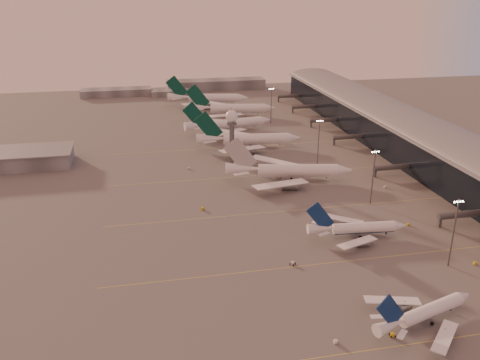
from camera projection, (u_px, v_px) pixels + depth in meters
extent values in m
plane|color=#5B5959|center=(287.00, 284.00, 164.19)|extent=(700.00, 700.00, 0.00)
cube|color=gold|center=(429.00, 341.00, 137.87)|extent=(180.00, 0.25, 0.02)
cube|color=gold|center=(360.00, 260.00, 179.00)|extent=(180.00, 0.25, 0.02)
cube|color=gold|center=(317.00, 208.00, 220.13)|extent=(180.00, 0.25, 0.02)
cube|color=gold|center=(287.00, 173.00, 261.26)|extent=(180.00, 0.25, 0.02)
cube|color=gold|center=(263.00, 145.00, 306.96)|extent=(180.00, 0.25, 0.02)
cube|color=black|center=(417.00, 142.00, 281.92)|extent=(36.00, 360.00, 18.00)
cylinder|color=slate|center=(419.00, 126.00, 278.69)|extent=(10.08, 360.00, 10.08)
cube|color=slate|center=(419.00, 126.00, 278.61)|extent=(40.00, 362.00, 0.80)
cylinder|color=#525459|center=(463.00, 214.00, 203.67)|extent=(22.00, 2.80, 2.80)
cube|color=#525459|center=(440.00, 222.00, 202.60)|extent=(1.20, 1.20, 4.40)
cylinder|color=#525459|center=(394.00, 167.00, 256.68)|extent=(22.00, 2.80, 2.80)
cube|color=#525459|center=(375.00, 173.00, 255.62)|extent=(1.20, 1.20, 4.40)
cylinder|color=#525459|center=(350.00, 137.00, 307.87)|extent=(22.00, 2.80, 2.80)
cube|color=#525459|center=(334.00, 141.00, 306.80)|extent=(1.20, 1.20, 4.40)
cylinder|color=#525459|center=(325.00, 120.00, 346.25)|extent=(22.00, 2.80, 2.80)
cube|color=#525459|center=(311.00, 124.00, 345.19)|extent=(1.20, 1.20, 4.40)
cylinder|color=#525459|center=(305.00, 107.00, 384.64)|extent=(22.00, 2.80, 2.80)
cube|color=#525459|center=(293.00, 110.00, 383.58)|extent=(1.20, 1.20, 4.40)
cylinder|color=#525459|center=(290.00, 96.00, 421.20)|extent=(22.00, 2.80, 2.80)
cube|color=#525459|center=(278.00, 99.00, 420.14)|extent=(1.20, 1.20, 4.40)
cylinder|color=#525459|center=(232.00, 144.00, 270.87)|extent=(2.60, 2.60, 22.00)
cylinder|color=#525459|center=(232.00, 124.00, 266.74)|extent=(5.20, 5.20, 1.20)
sphere|color=white|center=(232.00, 116.00, 265.34)|extent=(6.40, 6.40, 6.40)
cylinder|color=#525459|center=(232.00, 109.00, 264.01)|extent=(0.16, 0.16, 2.00)
cylinder|color=#525459|center=(453.00, 233.00, 170.67)|extent=(0.56, 0.56, 25.00)
cube|color=#525459|center=(459.00, 201.00, 166.36)|extent=(3.60, 0.25, 0.25)
sphere|color=#FFEABF|center=(455.00, 202.00, 166.22)|extent=(0.56, 0.56, 0.56)
sphere|color=#FFEABF|center=(457.00, 202.00, 166.41)|extent=(0.56, 0.56, 0.56)
sphere|color=#FFEABF|center=(460.00, 201.00, 166.60)|extent=(0.56, 0.56, 0.56)
sphere|color=#FFEABF|center=(463.00, 201.00, 166.79)|extent=(0.56, 0.56, 0.56)
cylinder|color=#525459|center=(373.00, 177.00, 220.37)|extent=(0.56, 0.56, 25.00)
cube|color=#525459|center=(376.00, 151.00, 216.06)|extent=(3.60, 0.25, 0.25)
sphere|color=#FFEABF|center=(372.00, 152.00, 215.92)|extent=(0.56, 0.56, 0.56)
sphere|color=#FFEABF|center=(374.00, 152.00, 216.11)|extent=(0.56, 0.56, 0.56)
sphere|color=#FFEABF|center=(377.00, 152.00, 216.30)|extent=(0.56, 0.56, 0.56)
sphere|color=#FFEABF|center=(379.00, 152.00, 216.49)|extent=(0.56, 0.56, 0.56)
cylinder|color=#525459|center=(318.00, 142.00, 269.70)|extent=(0.56, 0.56, 25.00)
cube|color=#525459|center=(320.00, 120.00, 265.39)|extent=(3.60, 0.25, 0.25)
sphere|color=#FFEABF|center=(317.00, 121.00, 265.25)|extent=(0.56, 0.56, 0.56)
sphere|color=#FFEABF|center=(319.00, 121.00, 265.44)|extent=(0.56, 0.56, 0.56)
sphere|color=#FFEABF|center=(321.00, 121.00, 265.63)|extent=(0.56, 0.56, 0.56)
sphere|color=#FFEABF|center=(322.00, 121.00, 265.82)|extent=(0.56, 0.56, 0.56)
cylinder|color=#525459|center=(271.00, 106.00, 351.58)|extent=(0.56, 0.56, 25.00)
cube|color=#525459|center=(271.00, 88.00, 347.27)|extent=(3.60, 0.25, 0.25)
sphere|color=#FFEABF|center=(269.00, 89.00, 347.13)|extent=(0.56, 0.56, 0.56)
sphere|color=#FFEABF|center=(271.00, 89.00, 347.32)|extent=(0.56, 0.56, 0.56)
sphere|color=#FFEABF|center=(272.00, 89.00, 347.51)|extent=(0.56, 0.56, 0.56)
sphere|color=#FFEABF|center=(274.00, 89.00, 347.70)|extent=(0.56, 0.56, 0.56)
cube|color=#5D5F64|center=(116.00, 92.00, 444.26)|extent=(60.00, 18.00, 6.00)
cube|color=#5D5F64|center=(216.00, 85.00, 469.87)|extent=(90.00, 20.00, 9.00)
cube|color=#5D5F64|center=(174.00, 93.00, 444.75)|extent=(40.00, 15.00, 5.00)
cylinder|color=white|center=(431.00, 311.00, 145.33)|extent=(22.93, 10.52, 3.88)
cylinder|color=navy|center=(431.00, 314.00, 145.64)|extent=(22.17, 9.34, 2.80)
cone|color=white|center=(463.00, 298.00, 151.50)|extent=(5.37, 5.02, 3.88)
cone|color=white|center=(390.00, 327.00, 137.82)|extent=(10.29, 6.56, 3.88)
cube|color=white|center=(444.00, 338.00, 135.24)|extent=(14.31, 14.43, 1.22)
cylinder|color=slate|center=(444.00, 336.00, 138.98)|extent=(4.97, 3.73, 2.52)
cube|color=slate|center=(444.00, 333.00, 138.59)|extent=(0.37, 0.34, 1.55)
cube|color=white|center=(392.00, 302.00, 150.83)|extent=(16.92, 6.80, 1.22)
cylinder|color=slate|center=(404.00, 308.00, 150.89)|extent=(4.97, 3.73, 2.52)
cube|color=slate|center=(404.00, 305.00, 150.49)|extent=(0.37, 0.34, 1.55)
cube|color=navy|center=(390.00, 313.00, 135.88)|extent=(10.28, 3.52, 11.57)
cube|color=white|center=(402.00, 336.00, 134.20)|extent=(4.35, 4.23, 0.26)
cube|color=white|center=(378.00, 318.00, 141.40)|extent=(4.61, 2.30, 0.26)
cylinder|color=black|center=(451.00, 310.00, 150.21)|extent=(0.51, 0.51, 1.02)
cylinder|color=black|center=(419.00, 317.00, 147.27)|extent=(1.23, 0.82, 1.12)
cylinder|color=black|center=(432.00, 325.00, 143.60)|extent=(1.23, 0.82, 1.12)
cylinder|color=white|center=(364.00, 229.00, 194.18)|extent=(24.22, 6.34, 4.08)
cylinder|color=navy|center=(364.00, 231.00, 194.51)|extent=(23.63, 5.16, 2.93)
cone|color=white|center=(400.00, 227.00, 195.62)|extent=(5.00, 4.50, 4.08)
cone|color=white|center=(321.00, 230.00, 192.28)|extent=(10.38, 5.01, 4.08)
cube|color=white|center=(357.00, 244.00, 184.54)|extent=(17.53, 10.34, 1.28)
cylinder|color=slate|center=(362.00, 245.00, 187.70)|extent=(4.86, 3.08, 2.65)
cube|color=slate|center=(363.00, 242.00, 187.29)|extent=(0.35, 0.30, 1.63)
cube|color=white|center=(341.00, 220.00, 203.15)|extent=(16.66, 12.90, 1.28)
cylinder|color=slate|center=(350.00, 226.00, 201.91)|extent=(4.86, 3.08, 2.65)
cube|color=slate|center=(350.00, 224.00, 201.50)|extent=(0.35, 0.30, 1.63)
cube|color=navy|center=(320.00, 218.00, 190.42)|extent=(11.17, 1.44, 12.15)
cube|color=white|center=(324.00, 235.00, 187.95)|extent=(4.95, 3.25, 0.27)
cube|color=white|center=(318.00, 224.00, 196.55)|extent=(4.86, 3.90, 0.27)
cylinder|color=black|center=(386.00, 234.00, 196.10)|extent=(0.54, 0.54, 1.07)
cylinder|color=black|center=(356.00, 233.00, 197.16)|extent=(1.23, 0.65, 1.18)
cylinder|color=black|center=(360.00, 238.00, 192.78)|extent=(1.23, 0.65, 1.18)
cylinder|color=white|center=(297.00, 173.00, 249.93)|extent=(38.97, 13.84, 6.03)
cylinder|color=white|center=(297.00, 175.00, 250.41)|extent=(37.87, 12.03, 4.34)
cone|color=white|center=(344.00, 173.00, 249.85)|extent=(8.54, 7.43, 6.03)
cone|color=white|center=(242.00, 171.00, 249.75)|extent=(17.06, 9.23, 6.03)
cube|color=white|center=(281.00, 187.00, 235.37)|extent=(28.37, 13.84, 1.79)
cylinder|color=slate|center=(290.00, 188.00, 239.77)|extent=(8.11, 5.37, 3.92)
cube|color=slate|center=(290.00, 186.00, 239.27)|extent=(0.34, 0.30, 2.41)
cube|color=white|center=(276.00, 164.00, 265.30)|extent=(25.35, 22.67, 1.79)
cylinder|color=slate|center=(286.00, 171.00, 262.63)|extent=(8.11, 5.37, 3.92)
cube|color=slate|center=(286.00, 168.00, 262.13)|extent=(0.34, 0.30, 2.41)
cube|color=#ABADB3|center=(240.00, 157.00, 247.19)|extent=(16.41, 3.77, 17.88)
cube|color=white|center=(241.00, 176.00, 242.73)|extent=(7.92, 4.53, 0.24)
cube|color=white|center=(241.00, 166.00, 256.66)|extent=(7.61, 6.79, 0.24)
cylinder|color=black|center=(327.00, 180.00, 251.21)|extent=(0.49, 0.49, 0.97)
cylinder|color=black|center=(290.00, 178.00, 253.24)|extent=(1.15, 0.70, 1.07)
cylinder|color=black|center=(291.00, 181.00, 249.25)|extent=(1.15, 0.70, 1.07)
cylinder|color=white|center=(256.00, 141.00, 300.56)|extent=(38.62, 10.81, 6.15)
cylinder|color=white|center=(256.00, 143.00, 301.06)|extent=(37.65, 9.00, 4.43)
cone|color=white|center=(294.00, 140.00, 302.27)|extent=(8.09, 7.02, 6.15)
cone|color=white|center=(210.00, 141.00, 298.26)|extent=(16.64, 8.08, 6.15)
cube|color=white|center=(242.00, 151.00, 285.31)|extent=(28.17, 15.89, 1.82)
cylinder|color=slate|center=(250.00, 153.00, 290.10)|extent=(7.82, 4.88, 4.00)
cube|color=slate|center=(250.00, 151.00, 289.58)|extent=(0.35, 0.30, 2.46)
cube|color=white|center=(238.00, 135.00, 315.17)|extent=(26.36, 21.17, 1.82)
cylinder|color=slate|center=(246.00, 141.00, 312.90)|extent=(7.82, 4.88, 4.00)
cube|color=slate|center=(246.00, 139.00, 312.38)|extent=(0.35, 0.30, 2.46)
cube|color=#07392E|center=(208.00, 128.00, 295.56)|extent=(16.85, 2.45, 18.21)
cube|color=white|center=(210.00, 144.00, 291.31)|extent=(7.88, 5.01, 0.27)
cube|color=white|center=(209.00, 137.00, 305.05)|extent=(7.70, 6.35, 0.27)
cylinder|color=black|center=(280.00, 146.00, 303.02)|extent=(0.53, 0.53, 1.06)
cylinder|color=black|center=(250.00, 146.00, 303.86)|extent=(1.22, 0.67, 1.17)
cylinder|color=black|center=(251.00, 148.00, 299.51)|extent=(1.22, 0.67, 1.17)
cylinder|color=white|center=(235.00, 125.00, 335.30)|extent=(37.37, 11.62, 5.95)
cylinder|color=white|center=(235.00, 127.00, 335.78)|extent=(36.38, 9.86, 4.28)
cone|color=white|center=(265.00, 122.00, 342.54)|extent=(7.98, 6.99, 5.95)
cone|color=white|center=(196.00, 127.00, 326.42)|extent=(16.21, 8.29, 5.95)
cube|color=white|center=(230.00, 134.00, 319.13)|extent=(25.14, 21.06, 1.76)
cylinder|color=slate|center=(234.00, 135.00, 324.69)|extent=(7.66, 4.93, 3.87)
cube|color=slate|center=(234.00, 133.00, 324.19)|extent=(0.34, 0.30, 2.38)
cube|color=white|center=(214.00, 122.00, 346.24)|extent=(27.35, 14.61, 1.76)
cylinder|color=slate|center=(222.00, 126.00, 345.40)|extent=(7.66, 4.93, 3.87)
cube|color=slate|center=(222.00, 124.00, 344.89)|extent=(0.34, 0.30, 2.38)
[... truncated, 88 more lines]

